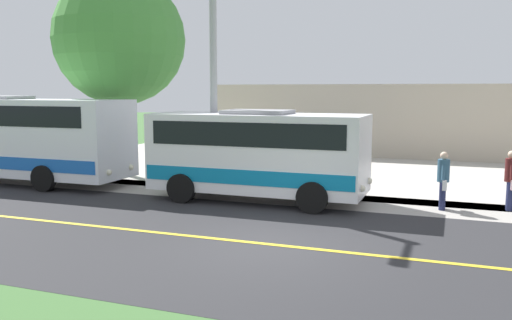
{
  "coord_description": "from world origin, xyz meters",
  "views": [
    {
      "loc": [
        11.01,
        3.73,
        3.42
      ],
      "look_at": [
        -3.5,
        -1.66,
        1.4
      ],
      "focal_mm": 37.78,
      "sensor_mm": 36.0,
      "label": 1
    }
  ],
  "objects_px": {
    "pedestrian_with_bags": "(511,178)",
    "commercial_building": "(407,117)",
    "street_light_pole": "(212,59)",
    "pedestrian_waiting": "(443,179)",
    "tree_curbside": "(120,40)",
    "shuttle_bus_front": "(258,151)",
    "parked_car_near": "(302,153)"
  },
  "relations": [
    {
      "from": "pedestrian_with_bags",
      "to": "commercial_building",
      "type": "xyz_separation_m",
      "value": [
        -15.76,
        -4.21,
        0.93
      ]
    },
    {
      "from": "street_light_pole",
      "to": "commercial_building",
      "type": "bearing_deg",
      "value": 163.98
    },
    {
      "from": "pedestrian_waiting",
      "to": "tree_curbside",
      "type": "bearing_deg",
      "value": -100.61
    },
    {
      "from": "pedestrian_waiting",
      "to": "tree_curbside",
      "type": "xyz_separation_m",
      "value": [
        -2.31,
        -12.32,
        4.49
      ]
    },
    {
      "from": "shuttle_bus_front",
      "to": "tree_curbside",
      "type": "xyz_separation_m",
      "value": [
        -2.92,
        -6.89,
        3.84
      ]
    },
    {
      "from": "parked_car_near",
      "to": "tree_curbside",
      "type": "distance_m",
      "value": 8.9
    },
    {
      "from": "tree_curbside",
      "to": "commercial_building",
      "type": "height_order",
      "value": "tree_curbside"
    },
    {
      "from": "pedestrian_with_bags",
      "to": "pedestrian_waiting",
      "type": "height_order",
      "value": "pedestrian_with_bags"
    },
    {
      "from": "tree_curbside",
      "to": "commercial_building",
      "type": "xyz_separation_m",
      "value": [
        -14.0,
        9.91,
        -3.53
      ]
    },
    {
      "from": "shuttle_bus_front",
      "to": "street_light_pole",
      "type": "distance_m",
      "value": 3.36
    },
    {
      "from": "shuttle_bus_front",
      "to": "pedestrian_waiting",
      "type": "xyz_separation_m",
      "value": [
        -0.61,
        5.43,
        -0.65
      ]
    },
    {
      "from": "parked_car_near",
      "to": "street_light_pole",
      "type": "bearing_deg",
      "value": -10.19
    },
    {
      "from": "shuttle_bus_front",
      "to": "commercial_building",
      "type": "xyz_separation_m",
      "value": [
        -16.92,
        3.02,
        0.31
      ]
    },
    {
      "from": "pedestrian_waiting",
      "to": "commercial_building",
      "type": "distance_m",
      "value": 16.51
    },
    {
      "from": "street_light_pole",
      "to": "parked_car_near",
      "type": "xyz_separation_m",
      "value": [
        -6.61,
        1.19,
        -3.72
      ]
    },
    {
      "from": "street_light_pole",
      "to": "tree_curbside",
      "type": "xyz_separation_m",
      "value": [
        -2.52,
        -5.17,
        0.98
      ]
    },
    {
      "from": "pedestrian_waiting",
      "to": "commercial_building",
      "type": "relative_size",
      "value": 0.09
    },
    {
      "from": "pedestrian_with_bags",
      "to": "street_light_pole",
      "type": "relative_size",
      "value": 0.22
    },
    {
      "from": "shuttle_bus_front",
      "to": "pedestrian_with_bags",
      "type": "height_order",
      "value": "shuttle_bus_front"
    },
    {
      "from": "street_light_pole",
      "to": "shuttle_bus_front",
      "type": "bearing_deg",
      "value": 77.11
    },
    {
      "from": "shuttle_bus_front",
      "to": "parked_car_near",
      "type": "height_order",
      "value": "shuttle_bus_front"
    },
    {
      "from": "pedestrian_waiting",
      "to": "street_light_pole",
      "type": "height_order",
      "value": "street_light_pole"
    },
    {
      "from": "tree_curbside",
      "to": "commercial_building",
      "type": "relative_size",
      "value": 0.41
    },
    {
      "from": "shuttle_bus_front",
      "to": "pedestrian_with_bags",
      "type": "relative_size",
      "value": 3.91
    },
    {
      "from": "commercial_building",
      "to": "street_light_pole",
      "type": "bearing_deg",
      "value": -16.02
    },
    {
      "from": "pedestrian_waiting",
      "to": "parked_car_near",
      "type": "height_order",
      "value": "pedestrian_waiting"
    },
    {
      "from": "shuttle_bus_front",
      "to": "tree_curbside",
      "type": "bearing_deg",
      "value": -112.95
    },
    {
      "from": "pedestrian_with_bags",
      "to": "shuttle_bus_front",
      "type": "bearing_deg",
      "value": -80.89
    },
    {
      "from": "parked_car_near",
      "to": "shuttle_bus_front",
      "type": "bearing_deg",
      "value": 4.37
    },
    {
      "from": "shuttle_bus_front",
      "to": "commercial_building",
      "type": "relative_size",
      "value": 0.34
    },
    {
      "from": "pedestrian_waiting",
      "to": "parked_car_near",
      "type": "bearing_deg",
      "value": -136.97
    },
    {
      "from": "pedestrian_waiting",
      "to": "street_light_pole",
      "type": "distance_m",
      "value": 7.97
    }
  ]
}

